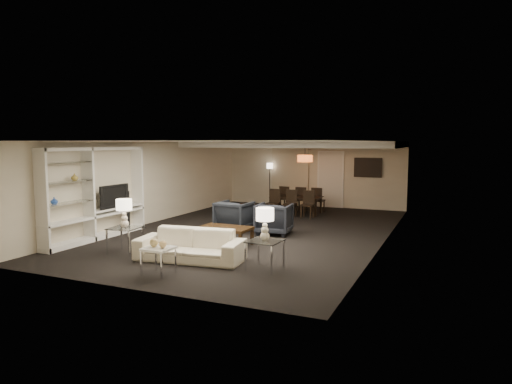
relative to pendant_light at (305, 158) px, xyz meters
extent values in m
plane|color=black|center=(-0.30, -3.50, -1.92)|extent=(11.00, 11.00, 0.00)
cube|color=silver|center=(-0.30, -3.50, 0.58)|extent=(7.00, 11.00, 0.02)
cube|color=beige|center=(-0.30, 2.00, -0.67)|extent=(7.00, 0.02, 2.50)
cube|color=beige|center=(-0.30, -9.00, -0.67)|extent=(7.00, 0.02, 2.50)
cube|color=beige|center=(-3.80, -3.50, -0.67)|extent=(0.02, 11.00, 2.50)
cube|color=beige|center=(3.20, -3.50, -0.67)|extent=(0.02, 11.00, 2.50)
cube|color=silver|center=(-0.30, 0.00, 0.48)|extent=(7.00, 4.00, 0.20)
cube|color=beige|center=(-1.20, 1.92, -0.72)|extent=(1.50, 0.12, 2.40)
cube|color=silver|center=(0.40, 1.97, -0.87)|extent=(0.90, 0.05, 2.10)
cube|color=#142D38|center=(1.80, 1.96, -0.37)|extent=(0.95, 0.04, 0.65)
cylinder|color=#D8591E|center=(0.00, 0.00, 0.00)|extent=(0.52, 0.52, 0.24)
imported|color=beige|center=(-0.28, -6.99, -1.59)|extent=(2.34, 1.14, 0.66)
imported|color=black|center=(-0.88, -3.69, -1.50)|extent=(0.92, 0.95, 0.84)
imported|color=black|center=(0.32, -3.69, -1.50)|extent=(0.99, 1.01, 0.84)
sphere|color=tan|center=(-0.38, -8.09, -1.32)|extent=(0.16, 0.16, 0.16)
sphere|color=#E7BD7A|center=(-0.18, -8.09, -1.33)|extent=(0.14, 0.14, 0.14)
imported|color=black|center=(-3.58, -5.58, -0.87)|extent=(1.06, 0.14, 0.61)
imported|color=#274FAC|center=(-3.61, -7.42, -0.78)|extent=(0.16, 0.16, 0.17)
imported|color=#A98D38|center=(-3.61, -6.79, -0.28)|extent=(0.16, 0.16, 0.17)
cube|color=black|center=(-3.50, -5.08, -1.34)|extent=(0.16, 0.16, 1.15)
imported|color=black|center=(-0.25, -0.13, -1.62)|extent=(1.75, 1.03, 0.60)
camera|label=1|loc=(4.75, -15.01, 0.55)|focal=32.00mm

